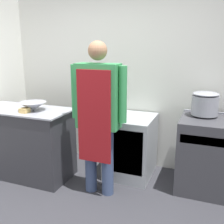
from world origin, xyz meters
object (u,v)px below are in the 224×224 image
at_px(stove, 219,156).
at_px(plastic_tub, 25,110).
at_px(fridge_unit, 131,146).
at_px(stock_pot, 205,103).
at_px(person_cook, 98,110).
at_px(mixing_bowl, 33,106).

xyz_separation_m(stove, plastic_tub, (-2.29, -0.65, 0.51)).
bearing_deg(fridge_unit, plastic_tub, -150.18).
bearing_deg(stock_pot, fridge_unit, -173.91).
relative_size(stove, person_cook, 0.53).
distance_m(fridge_unit, person_cook, 0.88).
height_order(stove, plastic_tub, plastic_tub).
distance_m(stove, person_cook, 1.55).
height_order(fridge_unit, stock_pot, stock_pot).
xyz_separation_m(plastic_tub, stock_pot, (2.07, 0.77, 0.10)).
height_order(fridge_unit, mixing_bowl, mixing_bowl).
xyz_separation_m(stove, stock_pot, (-0.21, 0.12, 0.61)).
bearing_deg(person_cook, stock_pot, 31.49).
height_order(stove, mixing_bowl, mixing_bowl).
distance_m(stove, plastic_tub, 2.43).
relative_size(mixing_bowl, plastic_tub, 3.40).
bearing_deg(mixing_bowl, fridge_unit, 25.00).
bearing_deg(mixing_bowl, plastic_tub, -99.34).
bearing_deg(person_cook, fridge_unit, 70.07).
bearing_deg(stock_pot, mixing_bowl, -162.88).
xyz_separation_m(person_cook, mixing_bowl, (-0.94, 0.05, -0.04)).
xyz_separation_m(mixing_bowl, plastic_tub, (-0.02, -0.14, -0.03)).
relative_size(person_cook, mixing_bowl, 5.17).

